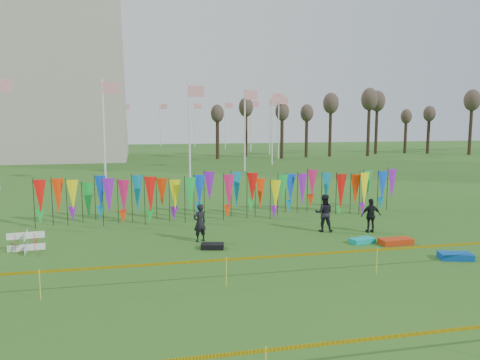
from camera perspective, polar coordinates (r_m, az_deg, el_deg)
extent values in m
plane|color=#235417|center=(17.03, 3.00, -9.67)|extent=(160.00, 160.00, 0.00)
cylinder|color=silver|center=(66.28, 3.65, 6.55)|extent=(0.16, 0.16, 8.00)
plane|color=red|center=(66.49, 4.18, 9.39)|extent=(1.40, 0.00, 1.40)
cylinder|color=silver|center=(73.04, 1.34, 6.64)|extent=(0.16, 0.16, 8.00)
plane|color=red|center=(73.22, 1.81, 9.23)|extent=(1.40, 0.00, 1.40)
cylinder|color=silver|center=(79.05, -1.82, 6.70)|extent=(0.16, 0.16, 8.00)
plane|color=red|center=(79.19, -1.40, 9.09)|extent=(1.40, 0.00, 1.40)
cylinder|color=silver|center=(84.10, -5.56, 6.72)|extent=(0.16, 0.16, 8.00)
plane|color=red|center=(84.20, -5.17, 8.97)|extent=(1.40, 0.00, 1.40)
cylinder|color=silver|center=(88.04, -9.68, 6.68)|extent=(0.16, 0.16, 8.00)
plane|color=red|center=(88.10, -9.34, 8.83)|extent=(1.40, 0.00, 1.40)
cylinder|color=silver|center=(90.76, -14.06, 6.58)|extent=(0.16, 0.16, 8.00)
plane|color=red|center=(90.77, -13.75, 8.67)|extent=(1.40, 0.00, 1.40)
cylinder|color=silver|center=(92.19, -18.58, 6.43)|extent=(0.16, 0.16, 8.00)
plane|color=red|center=(92.15, -18.29, 8.49)|extent=(1.40, 0.00, 1.40)
cylinder|color=silver|center=(92.29, -23.14, 6.22)|extent=(0.16, 0.16, 8.00)
plane|color=red|center=(92.21, -22.88, 8.28)|extent=(1.40, 0.00, 1.40)
plane|color=red|center=(36.88, -27.08, 10.20)|extent=(1.40, 0.00, 1.40)
cylinder|color=silver|center=(36.73, -16.26, 5.57)|extent=(0.16, 0.16, 8.00)
plane|color=red|center=(36.75, -15.50, 10.75)|extent=(1.40, 0.00, 1.40)
cylinder|color=silver|center=(39.69, -6.17, 5.94)|extent=(0.16, 0.16, 8.00)
plane|color=red|center=(39.81, -5.37, 10.71)|extent=(1.40, 0.00, 1.40)
cylinder|color=silver|center=(45.06, 0.58, 6.16)|extent=(0.16, 0.16, 8.00)
plane|color=red|center=(45.24, 1.34, 10.34)|extent=(1.40, 0.00, 1.40)
cylinder|color=silver|center=(51.80, 3.95, 6.30)|extent=(0.16, 0.16, 8.00)
plane|color=red|center=(52.01, 4.63, 9.94)|extent=(1.40, 0.00, 1.40)
cylinder|color=silver|center=(59.07, 4.71, 6.43)|extent=(0.16, 0.16, 8.00)
plane|color=red|center=(59.28, 5.31, 9.62)|extent=(1.40, 0.00, 1.40)
cylinder|color=black|center=(23.85, -23.51, -2.66)|extent=(0.03, 0.03, 2.17)
cone|color=#F9120D|center=(23.76, -22.87, -2.16)|extent=(0.64, 0.64, 1.60)
cylinder|color=black|center=(23.73, -22.04, -2.63)|extent=(0.03, 0.03, 2.17)
cone|color=#FF3608|center=(23.66, -21.39, -2.12)|extent=(0.64, 0.64, 1.60)
cylinder|color=black|center=(23.64, -20.55, -2.60)|extent=(0.03, 0.03, 2.17)
cone|color=#FFED0D|center=(23.57, -19.90, -2.09)|extent=(0.64, 0.64, 1.60)
cylinder|color=black|center=(23.56, -19.06, -2.56)|extent=(0.03, 0.03, 2.17)
cone|color=green|center=(23.49, -18.40, -2.06)|extent=(0.64, 0.64, 1.60)
cylinder|color=black|center=(23.49, -17.55, -2.53)|extent=(0.03, 0.03, 2.17)
cone|color=#0E4CF6|center=(23.43, -16.89, -2.02)|extent=(0.64, 0.64, 1.60)
cylinder|color=black|center=(23.44, -16.04, -2.49)|extent=(0.03, 0.03, 2.17)
cone|color=purple|center=(23.39, -15.37, -1.98)|extent=(0.64, 0.64, 1.60)
cylinder|color=black|center=(23.41, -14.52, -2.45)|extent=(0.03, 0.03, 2.17)
cone|color=#D6175A|center=(23.37, -13.85, -1.94)|extent=(0.64, 0.64, 1.60)
cylinder|color=black|center=(23.39, -13.00, -2.41)|extent=(0.03, 0.03, 2.17)
cone|color=#0B81AA|center=(23.36, -12.33, -1.90)|extent=(0.64, 0.64, 1.60)
cylinder|color=black|center=(23.39, -11.48, -2.37)|extent=(0.03, 0.03, 2.17)
cone|color=#F9120D|center=(23.37, -10.81, -1.85)|extent=(0.64, 0.64, 1.60)
cylinder|color=black|center=(23.41, -9.96, -2.32)|extent=(0.03, 0.03, 2.17)
cone|color=#FF3608|center=(23.39, -9.29, -1.81)|extent=(0.64, 0.64, 1.60)
cylinder|color=black|center=(23.44, -8.45, -2.28)|extent=(0.03, 0.03, 2.17)
cone|color=#FFED0D|center=(23.43, -7.77, -1.76)|extent=(0.64, 0.64, 1.60)
cylinder|color=black|center=(23.49, -6.93, -2.23)|extent=(0.03, 0.03, 2.17)
cone|color=green|center=(23.49, -6.26, -1.72)|extent=(0.64, 0.64, 1.60)
cylinder|color=black|center=(23.56, -5.43, -2.18)|extent=(0.03, 0.03, 2.17)
cone|color=#0E4CF6|center=(23.56, -4.76, -1.67)|extent=(0.64, 0.64, 1.60)
cylinder|color=black|center=(23.64, -3.94, -2.13)|extent=(0.03, 0.03, 2.17)
cone|color=purple|center=(23.65, -3.27, -1.62)|extent=(0.64, 0.64, 1.60)
cylinder|color=black|center=(23.74, -2.46, -2.08)|extent=(0.03, 0.03, 2.17)
cone|color=#D6175A|center=(23.76, -1.79, -1.57)|extent=(0.64, 0.64, 1.60)
cylinder|color=black|center=(23.85, -0.99, -2.03)|extent=(0.03, 0.03, 2.17)
cone|color=#0B81AA|center=(23.88, -0.33, -1.52)|extent=(0.64, 0.64, 1.60)
cylinder|color=black|center=(23.98, 0.47, -1.98)|extent=(0.03, 0.03, 2.17)
cone|color=#F9120D|center=(24.02, 1.12, -1.47)|extent=(0.64, 0.64, 1.60)
cylinder|color=black|center=(24.13, 1.91, -1.92)|extent=(0.03, 0.03, 2.17)
cone|color=#FF3608|center=(24.17, 2.55, -1.42)|extent=(0.64, 0.64, 1.60)
cylinder|color=black|center=(24.29, 3.33, -1.87)|extent=(0.03, 0.03, 2.17)
cone|color=#FFED0D|center=(24.33, 3.96, -1.37)|extent=(0.64, 0.64, 1.60)
cylinder|color=black|center=(24.46, 4.72, -1.82)|extent=(0.03, 0.03, 2.17)
cone|color=green|center=(24.51, 5.36, -1.32)|extent=(0.64, 0.64, 1.60)
cylinder|color=black|center=(24.65, 6.10, -1.76)|extent=(0.03, 0.03, 2.17)
cone|color=#0E4CF6|center=(24.71, 6.73, -1.27)|extent=(0.64, 0.64, 1.60)
cylinder|color=black|center=(24.85, 7.46, -1.71)|extent=(0.03, 0.03, 2.17)
cone|color=purple|center=(24.92, 8.08, -1.22)|extent=(0.64, 0.64, 1.60)
cylinder|color=black|center=(25.07, 8.80, -1.65)|extent=(0.03, 0.03, 2.17)
cone|color=#D6175A|center=(25.14, 9.40, -1.17)|extent=(0.64, 0.64, 1.60)
cylinder|color=black|center=(25.30, 10.11, -1.60)|extent=(0.03, 0.03, 2.17)
cone|color=#0B81AA|center=(25.38, 10.70, -1.12)|extent=(0.64, 0.64, 1.60)
cylinder|color=black|center=(25.54, 11.39, -1.55)|extent=(0.03, 0.03, 2.17)
cone|color=#F9120D|center=(25.63, 11.98, -1.07)|extent=(0.64, 0.64, 1.60)
cylinder|color=black|center=(25.80, 12.66, -1.49)|extent=(0.03, 0.03, 2.17)
cone|color=#FF3608|center=(25.89, 13.23, -1.02)|extent=(0.64, 0.64, 1.60)
cylinder|color=black|center=(26.07, 13.89, -1.44)|extent=(0.03, 0.03, 2.17)
cone|color=#FFED0D|center=(26.16, 14.46, -0.97)|extent=(0.64, 0.64, 1.60)
cylinder|color=black|center=(26.35, 15.10, -1.39)|extent=(0.03, 0.03, 2.17)
cone|color=green|center=(26.45, 15.66, -0.92)|extent=(0.64, 0.64, 1.60)
cylinder|color=black|center=(26.64, 16.29, -1.33)|extent=(0.03, 0.03, 2.17)
cone|color=#0E4CF6|center=(26.74, 16.83, -0.88)|extent=(0.64, 0.64, 1.60)
cylinder|color=black|center=(26.94, 17.45, -1.28)|extent=(0.03, 0.03, 2.17)
cone|color=purple|center=(27.05, 17.98, -0.83)|extent=(0.64, 0.64, 1.60)
cube|color=#FCC605|center=(14.66, 5.47, -9.19)|extent=(26.00, 0.01, 0.08)
cylinder|color=yellow|center=(14.36, -22.83, -11.67)|extent=(0.02, 0.02, 0.90)
cylinder|color=yellow|center=(14.31, -2.34, -11.14)|extent=(0.02, 0.02, 0.90)
cylinder|color=yellow|center=(15.92, 15.93, -9.49)|extent=(0.02, 0.02, 0.90)
cube|color=#FCC605|center=(9.83, 16.08, -18.08)|extent=(26.00, 0.01, 0.08)
cylinder|color=#332319|center=(60.60, -2.62, 5.72)|extent=(0.44, 0.44, 6.40)
ellipsoid|color=#493931|center=(60.59, -2.64, 8.90)|extent=(1.92, 1.92, 2.56)
cylinder|color=#332319|center=(61.41, 1.08, 5.75)|extent=(0.44, 0.44, 6.40)
ellipsoid|color=#493931|center=(61.41, 1.09, 8.88)|extent=(1.92, 1.92, 2.56)
cylinder|color=#332319|center=(62.47, 4.67, 5.75)|extent=(0.44, 0.44, 6.40)
ellipsoid|color=#493931|center=(62.46, 4.70, 8.84)|extent=(1.92, 1.92, 2.56)
cylinder|color=#332319|center=(63.76, 8.12, 5.74)|extent=(0.44, 0.44, 6.40)
ellipsoid|color=#493931|center=(63.75, 8.18, 8.76)|extent=(1.92, 1.92, 2.56)
cylinder|color=#332319|center=(65.27, 11.43, 5.70)|extent=(0.44, 0.44, 6.40)
ellipsoid|color=#493931|center=(65.26, 11.50, 8.65)|extent=(1.92, 1.92, 2.56)
cylinder|color=#332319|center=(66.99, 14.57, 5.65)|extent=(0.44, 0.44, 6.40)
ellipsoid|color=#493931|center=(66.98, 14.67, 8.53)|extent=(1.92, 1.92, 2.56)
cylinder|color=#332319|center=(68.89, 17.55, 5.59)|extent=(0.44, 0.44, 6.40)
ellipsoid|color=#493931|center=(68.89, 17.66, 8.38)|extent=(1.92, 1.92, 2.56)
cylinder|color=#332319|center=(70.97, 20.37, 5.52)|extent=(0.44, 0.44, 6.40)
ellipsoid|color=#493931|center=(70.97, 20.49, 8.23)|extent=(1.92, 1.92, 2.56)
cylinder|color=#332319|center=(73.21, 23.01, 5.43)|extent=(0.44, 0.44, 6.40)
ellipsoid|color=#493931|center=(73.21, 23.15, 8.06)|extent=(1.92, 1.92, 2.56)
cylinder|color=#332319|center=(75.60, 25.49, 5.35)|extent=(0.44, 0.44, 6.40)
ellipsoid|color=#493931|center=(75.59, 25.64, 7.89)|extent=(1.92, 1.92, 2.56)
cylinder|color=red|center=(19.47, -25.79, -7.07)|extent=(0.02, 0.02, 0.76)
cylinder|color=red|center=(19.33, -23.87, -7.07)|extent=(0.02, 0.02, 0.76)
cylinder|color=red|center=(20.10, -25.36, -6.61)|extent=(0.02, 0.02, 0.76)
cylinder|color=red|center=(19.96, -23.50, -6.60)|extent=(0.02, 0.02, 0.76)
imported|color=black|center=(19.33, -4.93, -5.21)|extent=(0.69, 0.61, 1.57)
imported|color=black|center=(21.28, 10.21, -3.98)|extent=(0.94, 0.74, 1.68)
imported|color=black|center=(21.58, 15.68, -4.20)|extent=(0.94, 0.59, 1.52)
cube|color=#0BAAA8|center=(19.82, 14.67, -7.15)|extent=(1.08, 0.71, 0.20)
cube|color=#0A49AC|center=(18.70, 24.77, -8.42)|extent=(1.25, 0.88, 0.24)
cube|color=red|center=(19.97, 18.44, -7.12)|extent=(1.33, 0.65, 0.24)
cube|color=black|center=(18.39, -3.39, -8.05)|extent=(0.96, 0.69, 0.20)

